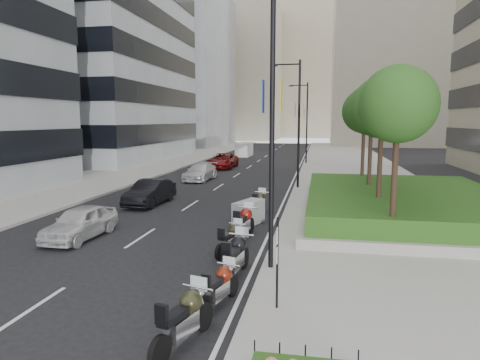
% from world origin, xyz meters
% --- Properties ---
extents(ground, '(160.00, 160.00, 0.00)m').
position_xyz_m(ground, '(0.00, 0.00, 0.00)').
color(ground, black).
rests_on(ground, ground).
extents(sidewalk_right, '(10.00, 100.00, 0.15)m').
position_xyz_m(sidewalk_right, '(9.00, 30.00, 0.07)').
color(sidewalk_right, '#9E9B93').
rests_on(sidewalk_right, ground).
extents(sidewalk_left, '(8.00, 100.00, 0.15)m').
position_xyz_m(sidewalk_left, '(-12.00, 30.00, 0.07)').
color(sidewalk_left, '#9E9B93').
rests_on(sidewalk_left, ground).
extents(lane_edge, '(0.12, 100.00, 0.01)m').
position_xyz_m(lane_edge, '(3.70, 30.00, 0.01)').
color(lane_edge, silver).
rests_on(lane_edge, ground).
extents(lane_centre, '(0.12, 100.00, 0.01)m').
position_xyz_m(lane_centre, '(-1.50, 30.00, 0.01)').
color(lane_centre, silver).
rests_on(lane_centre, ground).
extents(building_grey_far, '(22.00, 26.00, 30.00)m').
position_xyz_m(building_grey_far, '(-24.00, 70.00, 15.00)').
color(building_grey_far, gray).
rests_on(building_grey_far, ground).
extents(building_cream_right, '(28.00, 24.00, 36.00)m').
position_xyz_m(building_cream_right, '(22.00, 80.00, 18.00)').
color(building_cream_right, '#B7AD93').
rests_on(building_cream_right, ground).
extents(building_cream_left, '(26.00, 24.00, 34.00)m').
position_xyz_m(building_cream_left, '(-18.00, 100.00, 17.00)').
color(building_cream_left, '#B7AD93').
rests_on(building_cream_left, ground).
extents(building_cream_centre, '(30.00, 24.00, 38.00)m').
position_xyz_m(building_cream_centre, '(2.00, 120.00, 19.00)').
color(building_cream_centre, '#B7AD93').
rests_on(building_cream_centre, ground).
extents(planter, '(10.00, 14.00, 0.40)m').
position_xyz_m(planter, '(10.00, 10.00, 0.35)').
color(planter, '#A19C96').
rests_on(planter, sidewalk_right).
extents(hedge, '(9.40, 13.40, 0.80)m').
position_xyz_m(hedge, '(10.00, 10.00, 0.95)').
color(hedge, '#123E11').
rests_on(hedge, planter).
extents(tree_0, '(2.80, 2.80, 6.30)m').
position_xyz_m(tree_0, '(8.50, 4.00, 5.42)').
color(tree_0, '#332319').
rests_on(tree_0, planter).
extents(tree_1, '(2.80, 2.80, 6.30)m').
position_xyz_m(tree_1, '(8.50, 8.00, 5.42)').
color(tree_1, '#332319').
rests_on(tree_1, planter).
extents(tree_2, '(2.80, 2.80, 6.30)m').
position_xyz_m(tree_2, '(8.50, 12.00, 5.42)').
color(tree_2, '#332319').
rests_on(tree_2, planter).
extents(tree_3, '(2.80, 2.80, 6.30)m').
position_xyz_m(tree_3, '(8.50, 16.00, 5.42)').
color(tree_3, '#332319').
rests_on(tree_3, planter).
extents(lamp_post_0, '(2.34, 0.45, 9.00)m').
position_xyz_m(lamp_post_0, '(4.14, 1.00, 5.07)').
color(lamp_post_0, black).
rests_on(lamp_post_0, ground).
extents(lamp_post_1, '(2.34, 0.45, 9.00)m').
position_xyz_m(lamp_post_1, '(4.14, 18.00, 5.07)').
color(lamp_post_1, black).
rests_on(lamp_post_1, ground).
extents(lamp_post_2, '(2.34, 0.45, 9.00)m').
position_xyz_m(lamp_post_2, '(4.14, 36.00, 5.07)').
color(lamp_post_2, black).
rests_on(lamp_post_2, ground).
extents(parking_sign, '(0.06, 0.32, 2.50)m').
position_xyz_m(parking_sign, '(4.80, -2.00, 1.46)').
color(parking_sign, black).
rests_on(parking_sign, ground).
extents(motorcycle_0, '(0.92, 2.29, 1.17)m').
position_xyz_m(motorcycle_0, '(3.00, -3.96, 0.62)').
color(motorcycle_0, black).
rests_on(motorcycle_0, ground).
extents(motorcycle_1, '(0.81, 1.99, 1.01)m').
position_xyz_m(motorcycle_1, '(3.28, -1.84, 0.54)').
color(motorcycle_1, black).
rests_on(motorcycle_1, ground).
extents(motorcycle_2, '(0.83, 2.47, 1.23)m').
position_xyz_m(motorcycle_2, '(3.27, 0.35, 0.66)').
color(motorcycle_2, black).
rests_on(motorcycle_2, ground).
extents(motorcycle_3, '(0.86, 2.05, 1.05)m').
position_xyz_m(motorcycle_3, '(2.66, 2.55, 0.56)').
color(motorcycle_3, black).
rests_on(motorcycle_3, ground).
extents(motorcycle_4, '(0.81, 2.43, 1.22)m').
position_xyz_m(motorcycle_4, '(2.75, 4.75, 0.65)').
color(motorcycle_4, black).
rests_on(motorcycle_4, ground).
extents(motorcycle_5, '(1.36, 2.02, 1.13)m').
position_xyz_m(motorcycle_5, '(2.57, 7.06, 0.57)').
color(motorcycle_5, black).
rests_on(motorcycle_5, ground).
extents(motorcycle_6, '(0.76, 2.26, 1.13)m').
position_xyz_m(motorcycle_6, '(2.74, 9.34, 0.60)').
color(motorcycle_6, black).
rests_on(motorcycle_6, ground).
extents(car_a, '(1.81, 4.06, 1.36)m').
position_xyz_m(car_a, '(-3.93, 3.48, 0.68)').
color(car_a, silver).
rests_on(car_a, ground).
extents(car_b, '(1.76, 4.44, 1.44)m').
position_xyz_m(car_b, '(-3.88, 10.82, 0.72)').
color(car_b, black).
rests_on(car_b, ground).
extents(car_c, '(2.13, 4.74, 1.35)m').
position_xyz_m(car_c, '(-3.84, 21.35, 0.67)').
color(car_c, '#BDBEBF').
rests_on(car_c, ground).
extents(car_d, '(2.54, 5.47, 1.52)m').
position_xyz_m(car_d, '(-4.03, 30.41, 0.76)').
color(car_d, '#650C0C').
rests_on(car_d, ground).
extents(delivery_van, '(1.79, 4.51, 1.88)m').
position_xyz_m(delivery_van, '(-4.41, 45.27, 0.88)').
color(delivery_van, white).
rests_on(delivery_van, ground).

